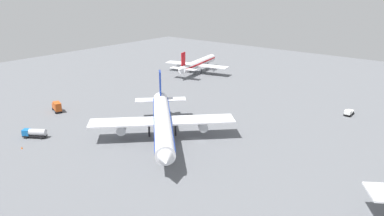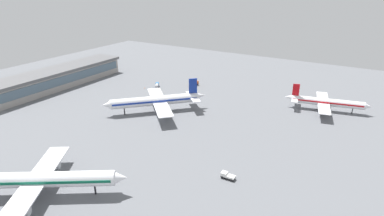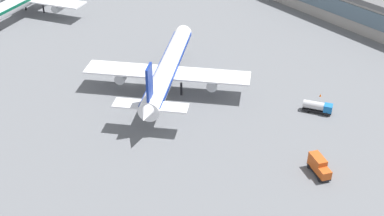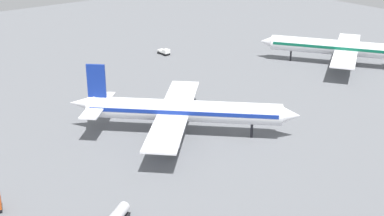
# 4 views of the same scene
# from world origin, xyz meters

# --- Properties ---
(ground) EXTENTS (288.00, 288.00, 0.00)m
(ground) POSITION_xyz_m (0.00, 0.00, 0.00)
(ground) COLOR slate
(terminal_building) EXTENTS (83.62, 17.82, 10.27)m
(terminal_building) POSITION_xyz_m (-9.16, -77.94, 5.23)
(terminal_building) COLOR #9E9993
(terminal_building) RESTS_ON ground
(airplane_distant) EXTENTS (38.00, 37.92, 14.71)m
(airplane_distant) POSITION_xyz_m (-7.55, -6.30, 5.35)
(airplane_distant) COLOR white
(airplane_distant) RESTS_ON ground
(catering_truck) EXTENTS (5.91, 3.61, 3.30)m
(catering_truck) POSITION_xyz_m (-50.17, -11.07, 1.70)
(catering_truck) COLOR black
(catering_truck) RESTS_ON ground
(fuel_truck) EXTENTS (6.29, 5.08, 2.50)m
(fuel_truck) POSITION_xyz_m (-35.60, -26.88, 1.39)
(fuel_truck) COLOR black
(fuel_truck) RESTS_ON ground
(safety_cone_near_gate) EXTENTS (0.44, 0.44, 0.60)m
(safety_cone_near_gate) POSITION_xyz_m (-31.43, -32.74, 0.30)
(safety_cone_near_gate) COLOR #EA590C
(safety_cone_near_gate) RESTS_ON ground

